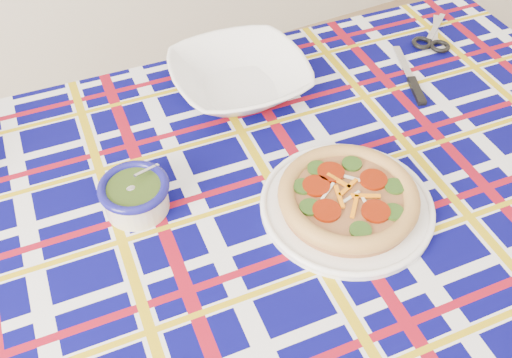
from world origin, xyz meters
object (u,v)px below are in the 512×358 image
dining_table (251,250)px  pesto_bowl (135,193)px  main_focaccia_plate (348,197)px  serving_bowl (239,78)px

dining_table → pesto_bowl: (-0.17, 0.13, 0.12)m
dining_table → main_focaccia_plate: main_focaccia_plate is taller
dining_table → pesto_bowl: bearing=147.7°
dining_table → pesto_bowl: size_ratio=13.87×
dining_table → serving_bowl: serving_bowl is taller
main_focaccia_plate → serving_bowl: 0.40m
main_focaccia_plate → pesto_bowl: 0.38m
dining_table → pesto_bowl: 0.24m
pesto_bowl → main_focaccia_plate: bearing=-27.6°
dining_table → main_focaccia_plate: (0.17, -0.05, 0.11)m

